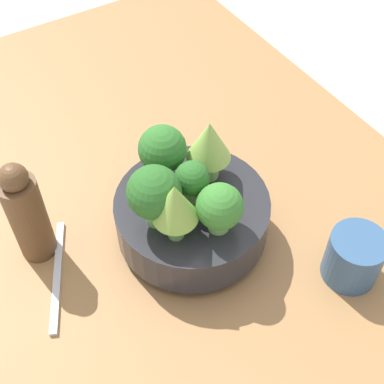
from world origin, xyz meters
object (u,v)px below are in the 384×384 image
bowl (192,216)px  fork (57,274)px  pepper_mill (27,214)px  cup (354,257)px

bowl → fork: size_ratio=1.31×
pepper_mill → fork: 0.10m
cup → pepper_mill: size_ratio=0.44×
bowl → pepper_mill: size_ratio=1.25×
bowl → pepper_mill: (-0.09, -0.20, 0.04)m
bowl → cup: (0.17, 0.15, -0.01)m
bowl → cup: 0.22m
cup → pepper_mill: bearing=-127.0°
pepper_mill → fork: pepper_mill is taller
bowl → fork: bearing=-101.3°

